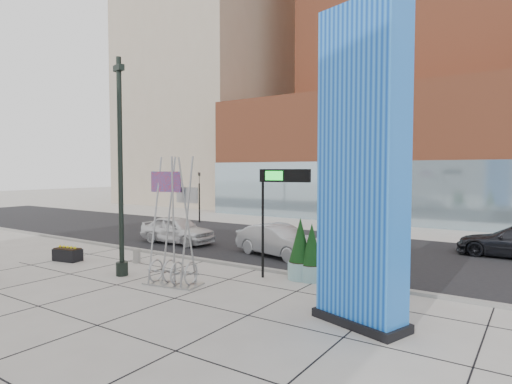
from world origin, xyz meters
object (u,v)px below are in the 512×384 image
Objects in this scene: lamp_post at (121,187)px; concrete_bollard at (137,256)px; blue_pylon at (362,173)px; car_white_west at (177,230)px; public_art_sculpture at (173,251)px; car_silver_mid at (279,241)px; overhead_street_sign at (279,185)px.

lamp_post is 13.38× the size of concrete_bollard.
lamp_post is 4.04m from concrete_bollard.
car_white_west is at bearing 172.36° from blue_pylon.
concrete_bollard is at bearing 125.28° from lamp_post.
car_silver_mid is at bearing 74.95° from public_art_sculpture.
car_white_west is at bearing 113.77° from concrete_bollard.
blue_pylon is 5.24m from overhead_street_sign.
car_white_west is (-9.18, 3.83, -2.92)m from overhead_street_sign.
car_silver_mid reaches higher than concrete_bollard.
public_art_sculpture is 1.01× the size of car_silver_mid.
blue_pylon is 10.09m from car_silver_mid.
overhead_street_sign is at bearing 165.37° from blue_pylon.
car_white_west is at bearing 146.02° from overhead_street_sign.
lamp_post is (-10.03, -0.08, -0.64)m from blue_pylon.
car_silver_mid is (4.73, 4.88, 0.46)m from concrete_bollard.
concrete_bollard is at bearing 147.39° from public_art_sculpture.
car_white_west is 0.99× the size of car_silver_mid.
lamp_post is at bearing -163.93° from overhead_street_sign.
concrete_bollard is 7.89m from overhead_street_sign.
blue_pylon is at bearing -9.25° from concrete_bollard.
car_silver_mid is at bearing 153.38° from blue_pylon.
lamp_post reaches higher than concrete_bollard.
blue_pylon is 7.90m from public_art_sculpture.
lamp_post is 1.87× the size of car_white_west.
public_art_sculpture is at bearing -23.11° from concrete_bollard.
car_white_west reaches higher than concrete_bollard.
blue_pylon is 1.82× the size of public_art_sculpture.
overhead_street_sign is (5.68, 2.94, 0.12)m from lamp_post.
lamp_post is 8.11m from car_silver_mid.
public_art_sculpture is at bearing 4.08° from lamp_post.
public_art_sculpture reaches higher than car_white_west.
public_art_sculpture is 9.06m from car_white_west.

